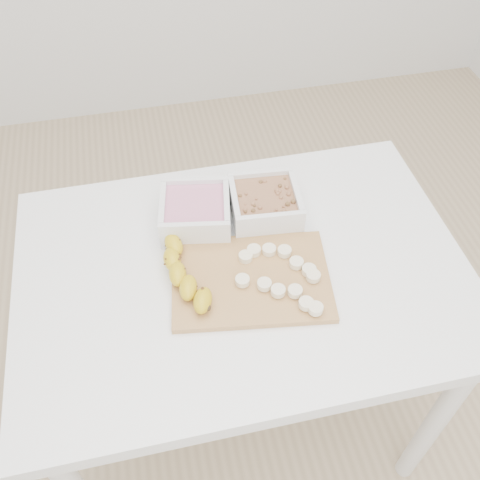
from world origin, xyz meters
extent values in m
plane|color=#C6AD89|center=(0.00, 0.00, 0.00)|extent=(3.50, 3.50, 0.00)
cube|color=white|center=(0.00, 0.00, 0.73)|extent=(1.00, 0.70, 0.04)
cylinder|color=white|center=(0.44, -0.29, 0.35)|extent=(0.05, 0.05, 0.71)
cylinder|color=white|center=(-0.44, 0.29, 0.35)|extent=(0.05, 0.05, 0.71)
cylinder|color=white|center=(0.44, 0.29, 0.35)|extent=(0.05, 0.05, 0.71)
cube|color=white|center=(-0.08, 0.16, 0.79)|extent=(0.19, 0.19, 0.07)
cube|color=pink|center=(-0.08, 0.16, 0.79)|extent=(0.16, 0.16, 0.04)
cube|color=white|center=(0.09, 0.15, 0.79)|extent=(0.17, 0.17, 0.07)
cube|color=#8D5E40|center=(0.09, 0.15, 0.79)|extent=(0.14, 0.14, 0.04)
cube|color=#BC8049|center=(0.01, -0.04, 0.76)|extent=(0.37, 0.29, 0.01)
cylinder|color=#F4E4BC|center=(0.01, 0.01, 0.77)|extent=(0.03, 0.03, 0.01)
cylinder|color=#F4E4BC|center=(0.03, 0.02, 0.77)|extent=(0.03, 0.03, 0.01)
cylinder|color=#F4E4BC|center=(0.06, 0.02, 0.77)|extent=(0.03, 0.03, 0.01)
cylinder|color=#F4E4BC|center=(0.10, 0.01, 0.77)|extent=(0.03, 0.03, 0.01)
cylinder|color=#F4E4BC|center=(0.11, -0.03, 0.77)|extent=(0.03, 0.03, 0.01)
cylinder|color=#F4E4BC|center=(0.13, -0.06, 0.77)|extent=(0.03, 0.03, 0.01)
cylinder|color=#F4E4BC|center=(0.14, -0.07, 0.77)|extent=(0.03, 0.03, 0.01)
cylinder|color=#F4E4BC|center=(-0.01, -0.05, 0.77)|extent=(0.03, 0.03, 0.01)
cylinder|color=#F4E4BC|center=(0.03, -0.07, 0.78)|extent=(0.03, 0.03, 0.01)
cylinder|color=#F4E4BC|center=(0.05, -0.10, 0.78)|extent=(0.03, 0.03, 0.01)
cylinder|color=#F4E4BC|center=(0.09, -0.10, 0.78)|extent=(0.03, 0.03, 0.01)
cylinder|color=#F4E4BC|center=(0.10, -0.14, 0.78)|extent=(0.03, 0.03, 0.01)
cylinder|color=#F4E4BC|center=(0.12, -0.16, 0.78)|extent=(0.03, 0.03, 0.01)
camera|label=1|loc=(-0.16, -0.72, 1.68)|focal=40.00mm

